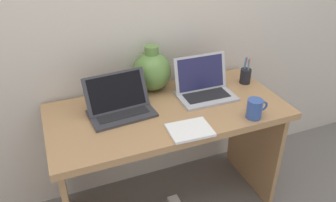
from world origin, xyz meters
name	(u,v)px	position (x,y,z in m)	size (l,w,h in m)	color
back_wall	(145,15)	(0.00, 0.36, 1.20)	(4.40, 0.04, 2.40)	beige
desk	(168,134)	(0.00, 0.00, 0.59)	(1.34, 0.64, 0.76)	#AD7F51
laptop_left	(119,103)	(-0.26, 0.07, 0.82)	(0.37, 0.25, 0.21)	#333338
laptop_right	(203,85)	(0.26, 0.08, 0.82)	(0.34, 0.24, 0.23)	#B2B2B7
green_vase	(152,71)	(0.00, 0.26, 0.88)	(0.23, 0.23, 0.28)	#5B843D
notebook_stack	(190,130)	(0.02, -0.25, 0.77)	(0.22, 0.17, 0.01)	white
coffee_mug	(255,109)	(0.40, -0.26, 0.81)	(0.13, 0.08, 0.11)	#335199
pen_cup	(245,76)	(0.58, 0.11, 0.81)	(0.07, 0.07, 0.17)	black
power_brick	(174,201)	(0.04, 0.00, 0.01)	(0.07, 0.07, 0.03)	white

